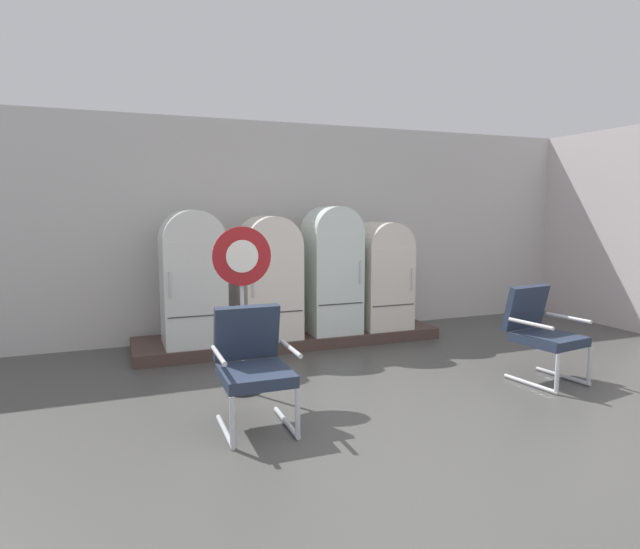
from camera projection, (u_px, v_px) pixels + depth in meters
ground at (417, 442)px, 3.92m from camera, size 12.00×10.00×0.05m
back_wall at (275, 229)px, 7.13m from camera, size 11.76×0.12×2.82m
side_wall_right at (606, 229)px, 7.71m from camera, size 0.16×2.20×2.82m
display_plinth at (290, 338)px, 6.71m from camera, size 3.79×0.95×0.14m
refrigerator_0 at (192, 274)px, 6.07m from camera, size 0.69×0.68×1.54m
refrigerator_1 at (269, 274)px, 6.38m from camera, size 0.68×0.66×1.47m
refrigerator_2 at (332, 266)px, 6.65m from camera, size 0.63×0.61×1.58m
refrigerator_3 at (381, 272)px, 6.96m from camera, size 0.63×0.69×1.38m
armchair_left at (253, 362)px, 4.11m from camera, size 0.60×0.67×0.93m
armchair_right at (541, 330)px, 5.23m from camera, size 0.66×0.74×0.93m
sign_stand at (243, 305)px, 4.82m from camera, size 0.53×0.32×1.53m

